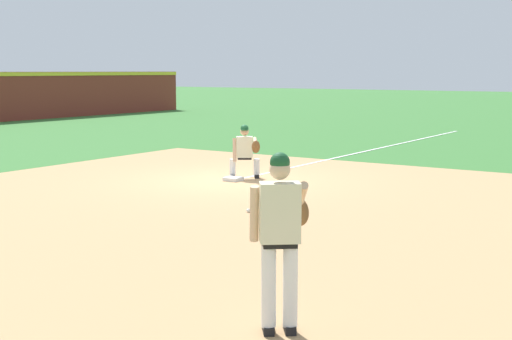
{
  "coord_description": "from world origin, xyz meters",
  "views": [
    {
      "loc": [
        -13.99,
        -9.89,
        2.66
      ],
      "look_at": [
        -5.64,
        -4.38,
        1.26
      ],
      "focal_mm": 50.0,
      "sensor_mm": 36.0,
      "label": 1
    }
  ],
  "objects_px": {
    "first_base_bag": "(233,179)",
    "baseball": "(248,211)",
    "first_baseman": "(245,149)",
    "pitcher": "(281,231)"
  },
  "relations": [
    {
      "from": "first_baseman",
      "to": "pitcher",
      "type": "bearing_deg",
      "value": -143.81
    },
    {
      "from": "baseball",
      "to": "first_baseman",
      "type": "relative_size",
      "value": 0.06
    },
    {
      "from": "first_base_bag",
      "to": "baseball",
      "type": "relative_size",
      "value": 5.14
    },
    {
      "from": "first_base_bag",
      "to": "baseball",
      "type": "xyz_separation_m",
      "value": [
        -3.04,
        -2.49,
        -0.01
      ]
    },
    {
      "from": "first_base_bag",
      "to": "pitcher",
      "type": "xyz_separation_m",
      "value": [
        -8.02,
        -6.25,
        1.01
      ]
    },
    {
      "from": "pitcher",
      "to": "first_baseman",
      "type": "xyz_separation_m",
      "value": [
        8.49,
        6.21,
        -0.33
      ]
    },
    {
      "from": "first_base_bag",
      "to": "baseball",
      "type": "distance_m",
      "value": 3.93
    },
    {
      "from": "first_base_bag",
      "to": "first_baseman",
      "type": "distance_m",
      "value": 0.84
    },
    {
      "from": "first_baseman",
      "to": "baseball",
      "type": "bearing_deg",
      "value": -145.06
    },
    {
      "from": "baseball",
      "to": "pitcher",
      "type": "distance_m",
      "value": 6.32
    }
  ]
}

